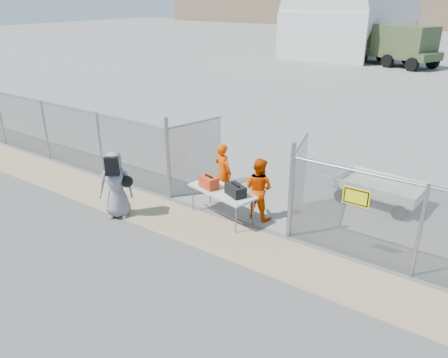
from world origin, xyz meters
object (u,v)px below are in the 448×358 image
Objects in this scene: security_worker_left at (223,172)px; visitor at (116,185)px; security_worker_right at (259,189)px; utility_trailer at (379,191)px; folding_table at (222,204)px.

visitor reaches higher than security_worker_left.
security_worker_right is (1.47, -0.42, -0.01)m from security_worker_left.
visitor is 0.60× the size of utility_trailer.
security_worker_right is 3.87m from visitor.
security_worker_right is (0.79, 0.59, 0.45)m from folding_table.
security_worker_right is 3.77m from utility_trailer.
security_worker_right is at bearing 177.28° from security_worker_left.
security_worker_left reaches higher than folding_table.
folding_table is 1.08m from security_worker_right.
folding_table is at bearing 38.74° from security_worker_right.
visitor reaches higher than security_worker_right.
visitor reaches higher than utility_trailer.
folding_table is 1.12× the size of security_worker_left.
security_worker_left is 3.10m from visitor.
utility_trailer is at bearing 58.45° from folding_table.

